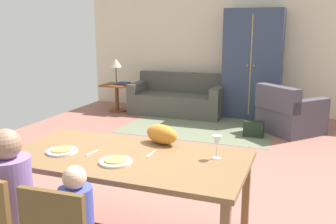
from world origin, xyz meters
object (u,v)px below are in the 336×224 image
dining_table (127,163)px  wine_glass (217,142)px  side_table (117,94)px  book_upper (124,83)px  cat (162,134)px  handbag (254,129)px  book_lower (126,84)px  plate_near_man (62,151)px  couch (178,99)px  person_man (16,210)px  armoire (253,64)px  plate_near_child (116,162)px  table_lamp (116,64)px  armchair (289,114)px

dining_table → wine_glass: 0.74m
side_table → book_upper: size_ratio=2.64×
cat → handbag: cat is taller
book_lower → wine_glass: bearing=-55.2°
plate_near_man → side_table: bearing=113.2°
book_upper → couch: bearing=12.4°
dining_table → handbag: 3.56m
book_lower → book_upper: size_ratio=1.00×
person_man → handbag: size_ratio=3.47×
person_man → book_lower: 5.35m
book_lower → dining_table: bearing=-63.0°
handbag → book_upper: bearing=162.0°
person_man → cat: (0.68, 1.06, 0.33)m
book_upper → book_lower: bearing=14.7°
wine_glass → book_lower: size_ratio=0.85×
armoire → book_upper: armoire is taller
plate_near_child → cat: (0.15, 0.57, 0.08)m
handbag → armoire: bearing=100.4°
plate_near_man → table_lamp: table_lamp is taller
dining_table → book_upper: 4.94m
armoire → table_lamp: (-2.73, -0.51, -0.04)m
wine_glass → armchair: wine_glass is taller
book_lower → cat: bearing=-59.2°
table_lamp → handbag: bearing=-16.7°
wine_glass → book_upper: 5.15m
table_lamp → armchair: bearing=-7.2°
plate_near_man → book_upper: bearing=111.2°
armoire → book_lower: bearing=-169.1°
person_man → armoire: (0.81, 5.55, 0.54)m
armchair → wine_glass: bearing=-95.6°
armchair → book_upper: armchair is taller
couch → book_lower: bearing=-167.7°
cat → armoire: armoire is taller
wine_glass → armoire: (-0.40, 4.70, 0.16)m
dining_table → table_lamp: (-2.45, 4.37, 0.32)m
book_lower → handbag: 2.97m
wine_glass → couch: size_ratio=0.10×
cat → side_table: size_ratio=0.55×
plate_near_child → dining_table: bearing=90.0°
person_man → book_upper: size_ratio=5.04×
plate_near_child → cat: 0.59m
couch → armoire: size_ratio=0.90×
book_lower → table_lamp: bearing=-173.8°
armoire → side_table: size_ratio=3.62×
couch → book_upper: (-1.11, -0.24, 0.32)m
couch → book_upper: size_ratio=8.60×
handbag → armchair: bearing=41.8°
book_lower → person_man: bearing=-71.3°
dining_table → table_lamp: size_ratio=3.54×
side_table → book_upper: book_upper is taller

